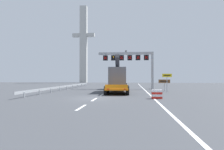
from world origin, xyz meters
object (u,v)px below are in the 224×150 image
(overhead_lane_gantry, at_px, (133,59))
(heavy_haul_truck_orange, at_px, (118,78))
(bridge_pylon_distant, at_px, (84,43))
(tourist_info_sign_brown, at_px, (164,82))
(exit_sign_yellow, at_px, (167,78))
(crash_barrier_striped, at_px, (157,94))

(overhead_lane_gantry, bearing_deg, heavy_haul_truck_orange, -116.39)
(bridge_pylon_distant, bearing_deg, tourist_info_sign_brown, -61.32)
(exit_sign_yellow, xyz_separation_m, crash_barrier_striped, (-2.57, -8.35, -1.54))
(overhead_lane_gantry, distance_m, heavy_haul_truck_orange, 6.34)
(heavy_haul_truck_orange, bearing_deg, exit_sign_yellow, -17.35)
(heavy_haul_truck_orange, xyz_separation_m, tourist_info_sign_brown, (7.23, -0.17, -0.59))
(heavy_haul_truck_orange, bearing_deg, bridge_pylon_distant, 111.10)
(overhead_lane_gantry, height_order, bridge_pylon_distant, bridge_pylon_distant)
(overhead_lane_gantry, xyz_separation_m, tourist_info_sign_brown, (4.87, -4.92, -4.08))
(exit_sign_yellow, relative_size, tourist_info_sign_brown, 1.47)
(overhead_lane_gantry, height_order, tourist_info_sign_brown, overhead_lane_gantry)
(tourist_info_sign_brown, distance_m, crash_barrier_striped, 10.78)
(overhead_lane_gantry, relative_size, heavy_haul_truck_orange, 0.73)
(overhead_lane_gantry, bearing_deg, exit_sign_yellow, -55.10)
(heavy_haul_truck_orange, height_order, exit_sign_yellow, heavy_haul_truck_orange)
(tourist_info_sign_brown, bearing_deg, overhead_lane_gantry, 134.72)
(tourist_info_sign_brown, distance_m, bridge_pylon_distant, 52.72)
(exit_sign_yellow, xyz_separation_m, bridge_pylon_distant, (-24.34, 46.55, 13.92))
(crash_barrier_striped, relative_size, bridge_pylon_distant, 0.03)
(heavy_haul_truck_orange, bearing_deg, tourist_info_sign_brown, -1.37)
(overhead_lane_gantry, relative_size, crash_barrier_striped, 9.99)
(overhead_lane_gantry, bearing_deg, crash_barrier_striped, -81.39)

